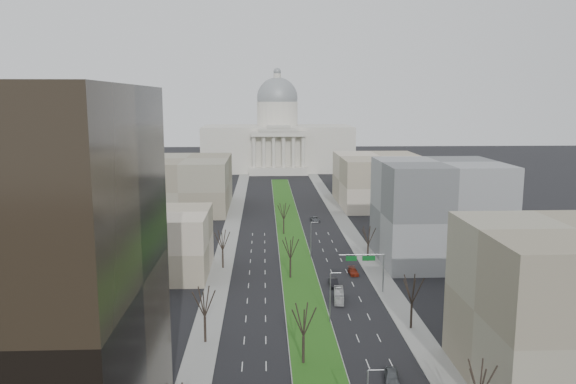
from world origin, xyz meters
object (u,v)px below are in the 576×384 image
object	(u,v)px
box_van	(339,295)
car_grey_near	(392,377)
car_black	(334,283)
car_grey_far	(315,219)
car_red	(353,271)

from	to	relation	value
box_van	car_grey_near	bearing A→B (deg)	-77.87
car_grey_near	box_van	world-z (taller)	box_van
car_grey_near	box_van	distance (m)	32.03
car_black	car_grey_far	world-z (taller)	car_black
car_black	car_grey_far	size ratio (longest dim) A/B	0.91
car_black	car_grey_far	xyz separation A→B (m)	(1.80, 62.89, -0.06)
car_grey_near	car_black	size ratio (longest dim) A/B	1.03
car_grey_near	car_red	size ratio (longest dim) A/B	1.05
car_black	car_red	xyz separation A→B (m)	(5.36, 7.78, -0.11)
car_grey_near	box_van	size ratio (longest dim) A/B	0.65
car_grey_near	box_van	bearing A→B (deg)	105.33
car_black	car_red	size ratio (longest dim) A/B	1.02
car_grey_far	box_van	world-z (taller)	box_van
car_red	car_grey_far	size ratio (longest dim) A/B	0.89
car_grey_near	car_black	distance (m)	40.40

